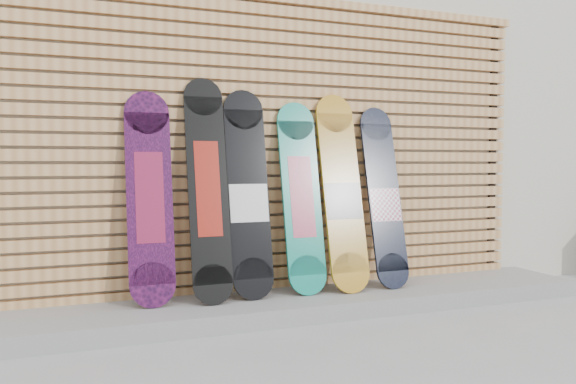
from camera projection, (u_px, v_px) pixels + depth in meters
name	position (u px, v px, depth m)	size (l,w,h in m)	color
ground	(353.00, 338.00, 3.38)	(80.00, 80.00, 0.00)	#969799
building	(256.00, 101.00, 6.73)	(12.00, 5.00, 3.60)	beige
concrete_step	(290.00, 304.00, 3.96)	(4.60, 0.70, 0.12)	gray
slat_wall	(276.00, 143.00, 4.17)	(4.26, 0.08, 2.29)	tan
snowboard_0	(150.00, 197.00, 3.70)	(0.30, 0.28, 1.42)	black
snowboard_1	(208.00, 189.00, 3.80)	(0.27, 0.35, 1.53)	black
snowboard_2	(248.00, 194.00, 3.92)	(0.29, 0.32, 1.46)	black
snowboard_3	(301.00, 197.00, 4.06)	(0.29, 0.32, 1.39)	#0E8774
snowboard_4	(342.00, 193.00, 4.15)	(0.30, 0.38, 1.46)	#B37A13
snowboard_5	(384.00, 197.00, 4.28)	(0.27, 0.36, 1.37)	black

